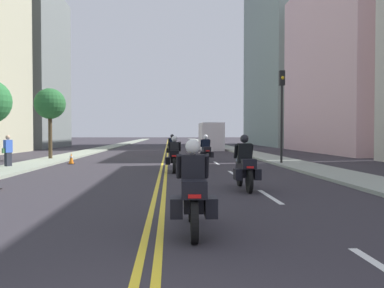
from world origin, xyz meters
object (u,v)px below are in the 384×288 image
at_px(pedestrian_1, 8,151).
at_px(parked_truck, 210,138).
at_px(motorcycle_3, 206,152).
at_px(motorcycle_1, 245,167).
at_px(motorcycle_4, 172,148).
at_px(traffic_light_near, 282,100).
at_px(motorcycle_0, 193,194).
at_px(street_tree_0, 50,104).
at_px(traffic_cone_1, 71,158).
at_px(motorcycle_2, 174,157).

relative_size(pedestrian_1, parked_truck, 0.25).
bearing_deg(motorcycle_3, motorcycle_1, -91.35).
xyz_separation_m(motorcycle_1, motorcycle_4, (-2.09, 16.42, -0.02)).
relative_size(motorcycle_3, traffic_light_near, 0.43).
xyz_separation_m(traffic_light_near, pedestrian_1, (-13.98, -1.42, -2.67)).
relative_size(motorcycle_3, parked_truck, 0.34).
bearing_deg(motorcycle_0, street_tree_0, 114.64).
xyz_separation_m(motorcycle_1, traffic_light_near, (3.82, 9.28, 2.82)).
bearing_deg(parked_truck, motorcycle_1, -93.95).
relative_size(motorcycle_0, street_tree_0, 0.48).
bearing_deg(traffic_cone_1, motorcycle_1, -53.53).
bearing_deg(motorcycle_0, motorcycle_3, 85.41).
distance_m(motorcycle_4, parked_truck, 13.53).
bearing_deg(traffic_light_near, motorcycle_1, -112.37).
xyz_separation_m(motorcycle_1, motorcycle_3, (-0.15, 11.07, -0.03)).
bearing_deg(pedestrian_1, motorcycle_1, 86.13).
height_order(motorcycle_0, parked_truck, parked_truck).
distance_m(motorcycle_2, traffic_light_near, 7.47).
distance_m(traffic_cone_1, parked_truck, 21.20).
height_order(motorcycle_1, motorcycle_4, motorcycle_1).
xyz_separation_m(motorcycle_3, traffic_light_near, (3.97, -1.78, 2.85)).
height_order(motorcycle_2, motorcycle_4, motorcycle_4).
xyz_separation_m(motorcycle_1, motorcycle_2, (-2.06, 5.68, -0.03)).
distance_m(motorcycle_1, street_tree_0, 17.32).
bearing_deg(motorcycle_3, traffic_light_near, -26.29).
bearing_deg(traffic_cone_1, pedestrian_1, -131.74).
bearing_deg(parked_truck, traffic_light_near, -84.86).
bearing_deg(traffic_cone_1, street_tree_0, 122.59).
distance_m(motorcycle_2, parked_truck, 23.98).
height_order(motorcycle_2, traffic_cone_1, motorcycle_2).
height_order(motorcycle_2, traffic_light_near, traffic_light_near).
bearing_deg(street_tree_0, motorcycle_4, 17.89).
relative_size(motorcycle_2, motorcycle_4, 1.00).
relative_size(motorcycle_2, pedestrian_1, 1.35).
height_order(traffic_cone_1, street_tree_0, street_tree_0).
height_order(motorcycle_4, parked_truck, parked_truck).
bearing_deg(motorcycle_4, motorcycle_3, -68.32).
bearing_deg(motorcycle_4, motorcycle_2, -88.08).
bearing_deg(street_tree_0, motorcycle_2, -46.23).
xyz_separation_m(motorcycle_3, parked_truck, (2.17, 18.23, 0.61)).
height_order(motorcycle_0, pedestrian_1, pedestrian_1).
xyz_separation_m(motorcycle_2, pedestrian_1, (-8.10, 2.19, 0.19)).
relative_size(motorcycle_2, traffic_light_near, 0.43).
xyz_separation_m(motorcycle_4, traffic_cone_1, (-5.69, -5.89, -0.36)).
distance_m(street_tree_0, parked_truck, 19.64).
relative_size(street_tree_0, parked_truck, 0.71).
height_order(motorcycle_1, motorcycle_2, motorcycle_1).
bearing_deg(traffic_light_near, motorcycle_0, -111.76).
xyz_separation_m(motorcycle_0, motorcycle_1, (1.88, 4.99, 0.03)).
distance_m(motorcycle_2, motorcycle_4, 10.74).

